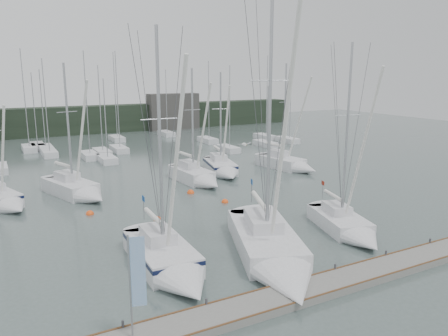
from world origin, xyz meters
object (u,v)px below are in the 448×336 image
object	(u,v)px
buoy_d	(191,193)
buoy_b	(225,202)
buoy_a	(158,220)
sailboat_mid_d	(223,169)
sailboat_near_left	(171,264)
sailboat_mid_b	(79,191)
sailboat_mid_e	(291,165)
sailboat_near_center	(275,257)
sailboat_near_right	(350,229)
buoy_c	(90,214)
sailboat_mid_c	(199,178)
sailboat_mid_a	(3,201)
dock_banner	(135,278)

from	to	relation	value
buoy_d	buoy_b	bearing A→B (deg)	-70.94
buoy_a	buoy_d	distance (m)	7.93
sailboat_mid_d	sailboat_near_left	bearing A→B (deg)	-111.87
sailboat_mid_b	buoy_b	distance (m)	13.26
sailboat_mid_e	buoy_a	world-z (taller)	sailboat_mid_e
sailboat_mid_b	sailboat_mid_e	distance (m)	23.82
sailboat_near_center	sailboat_near_left	bearing A→B (deg)	-178.52
sailboat_near_right	sailboat_mid_d	xyz separation A→B (m)	(1.03, 20.58, 0.11)
buoy_a	buoy_c	world-z (taller)	buoy_c
buoy_c	sailboat_mid_d	bearing A→B (deg)	24.11
sailboat_mid_c	buoy_c	xyz separation A→B (m)	(-11.81, -4.73, -0.62)
sailboat_near_left	sailboat_near_center	distance (m)	6.02
sailboat_mid_d	buoy_c	world-z (taller)	sailboat_mid_d
sailboat_mid_a	buoy_c	world-z (taller)	sailboat_mid_a
buoy_a	buoy_d	xyz separation A→B (m)	(5.36, 5.85, 0.00)
sailboat_near_left	sailboat_near_center	bearing A→B (deg)	-17.53
sailboat_mid_e	buoy_b	size ratio (longest dim) A/B	21.37
sailboat_near_right	buoy_c	xyz separation A→B (m)	(-14.92, 13.44, -0.51)
sailboat_near_center	sailboat_mid_e	world-z (taller)	sailboat_near_center
sailboat_near_left	buoy_b	distance (m)	14.23
buoy_b	buoy_d	distance (m)	4.38
sailboat_near_center	buoy_c	world-z (taller)	sailboat_near_center
sailboat_mid_c	sailboat_mid_d	distance (m)	4.79
sailboat_mid_d	buoy_a	xyz separation A→B (m)	(-11.64, -11.09, -0.62)
buoy_c	sailboat_mid_b	bearing A→B (deg)	87.98
sailboat_near_center	sailboat_near_right	distance (m)	7.58
sailboat_mid_b	sailboat_mid_d	distance (m)	15.88
sailboat_near_left	sailboat_near_center	size ratio (longest dim) A/B	0.80
sailboat_near_right	buoy_a	bearing A→B (deg)	154.16
sailboat_near_center	sailboat_mid_a	size ratio (longest dim) A/B	1.71
sailboat_mid_c	buoy_b	size ratio (longest dim) A/B	20.34
sailboat_near_left	buoy_d	world-z (taller)	sailboat_near_left
sailboat_mid_d	sailboat_mid_e	world-z (taller)	sailboat_mid_e
sailboat_mid_d	buoy_b	size ratio (longest dim) A/B	19.82
sailboat_mid_b	buoy_b	world-z (taller)	sailboat_mid_b
dock_banner	buoy_b	bearing A→B (deg)	67.32
sailboat_mid_a	sailboat_mid_d	distance (m)	22.06
sailboat_near_center	buoy_b	world-z (taller)	sailboat_near_center
sailboat_mid_c	sailboat_near_left	bearing A→B (deg)	-123.83
buoy_a	buoy_b	bearing A→B (deg)	14.10
sailboat_mid_c	sailboat_mid_e	distance (m)	12.22
sailboat_near_left	sailboat_mid_d	xyz separation A→B (m)	(14.12, 20.17, 0.00)
sailboat_near_center	sailboat_mid_e	distance (m)	26.37
sailboat_mid_b	buoy_c	distance (m)	5.29
sailboat_near_left	buoy_c	xyz separation A→B (m)	(-1.83, 13.03, -0.61)
buoy_b	buoy_a	bearing A→B (deg)	-165.90
sailboat_near_right	buoy_d	xyz separation A→B (m)	(-5.26, 15.33, -0.51)
sailboat_near_center	sailboat_mid_c	world-z (taller)	sailboat_near_center
sailboat_mid_a	buoy_c	distance (m)	8.05
sailboat_mid_e	dock_banner	size ratio (longest dim) A/B	2.88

